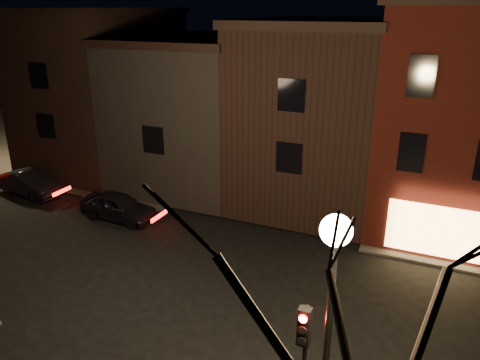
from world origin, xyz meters
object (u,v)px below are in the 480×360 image
object	(u,v)px
parked_car_a	(119,206)
bare_tree_right	(391,343)
street_lamp_near	(332,284)
parked_car_b	(29,183)
traffic_signal	(303,359)

from	to	relation	value
parked_car_a	bare_tree_right	bearing A→B (deg)	-128.18
street_lamp_near	bare_tree_right	world-z (taller)	bare_tree_right
street_lamp_near	parked_car_b	bearing A→B (deg)	152.98
street_lamp_near	parked_car_b	world-z (taller)	street_lamp_near
bare_tree_right	traffic_signal	bearing A→B (deg)	122.41
bare_tree_right	parked_car_b	bearing A→B (deg)	149.12
parked_car_a	parked_car_b	distance (m)	6.68
bare_tree_right	parked_car_a	size ratio (longest dim) A/B	2.12
traffic_signal	bare_tree_right	world-z (taller)	bare_tree_right
traffic_signal	parked_car_a	xyz separation A→B (m)	(-12.27, 8.94, -2.12)
street_lamp_near	traffic_signal	distance (m)	2.49
street_lamp_near	parked_car_a	world-z (taller)	street_lamp_near
bare_tree_right	parked_car_b	distance (m)	24.88
traffic_signal	parked_car_a	world-z (taller)	traffic_signal
traffic_signal	bare_tree_right	size ratio (longest dim) A/B	0.48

